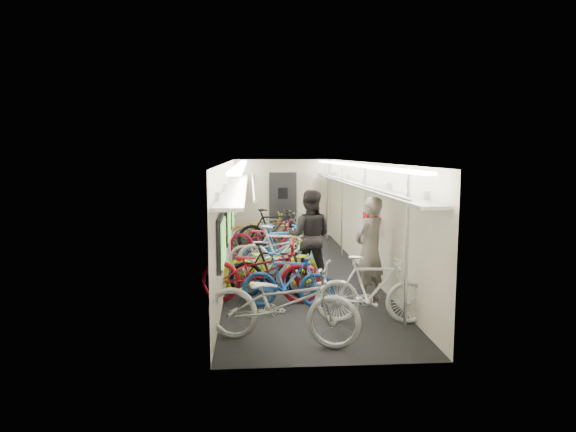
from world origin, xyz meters
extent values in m
plane|color=black|center=(0.00, 0.00, 0.00)|extent=(10.00, 10.00, 0.00)
plane|color=white|center=(0.00, 0.00, 2.40)|extent=(10.00, 10.00, 0.00)
plane|color=beige|center=(-1.50, 0.00, 1.20)|extent=(0.00, 10.00, 10.00)
plane|color=beige|center=(1.50, 0.00, 1.20)|extent=(0.00, 10.00, 10.00)
plane|color=beige|center=(0.00, 5.00, 1.20)|extent=(3.00, 0.00, 3.00)
plane|color=beige|center=(0.00, -5.00, 1.20)|extent=(3.00, 0.00, 3.00)
cube|color=black|center=(-1.46, -3.20, 1.25)|extent=(0.06, 1.10, 0.80)
cube|color=#73CB59|center=(-1.42, -3.20, 1.25)|extent=(0.02, 0.96, 0.66)
cube|color=black|center=(-1.46, -1.00, 1.25)|extent=(0.06, 1.10, 0.80)
cube|color=#73CB59|center=(-1.42, -1.00, 1.25)|extent=(0.02, 0.96, 0.66)
cube|color=black|center=(-1.46, 1.20, 1.25)|extent=(0.06, 1.10, 0.80)
cube|color=#73CB59|center=(-1.42, 1.20, 1.25)|extent=(0.02, 0.96, 0.66)
cube|color=black|center=(-1.46, 3.40, 1.25)|extent=(0.06, 1.10, 0.80)
cube|color=#73CB59|center=(-1.42, 3.40, 1.25)|extent=(0.02, 0.96, 0.66)
cube|color=yellow|center=(-1.45, -2.10, 1.30)|extent=(0.02, 0.22, 0.30)
cube|color=yellow|center=(-1.45, 0.10, 1.30)|extent=(0.02, 0.22, 0.30)
cube|color=yellow|center=(-1.45, 2.30, 1.30)|extent=(0.02, 0.22, 0.30)
cube|color=black|center=(0.00, 4.94, 1.00)|extent=(0.85, 0.08, 2.00)
cube|color=#999BA0|center=(-1.28, 0.00, 1.92)|extent=(0.40, 9.70, 0.05)
cube|color=#999BA0|center=(1.28, 0.00, 1.92)|extent=(0.40, 9.70, 0.05)
cylinder|color=silver|center=(-0.95, 0.00, 2.02)|extent=(0.04, 9.70, 0.04)
cylinder|color=silver|center=(0.95, 0.00, 2.02)|extent=(0.04, 9.70, 0.04)
cube|color=white|center=(-1.20, 0.00, 2.34)|extent=(0.18, 9.60, 0.04)
cube|color=white|center=(1.20, 0.00, 2.34)|extent=(0.18, 9.60, 0.04)
cylinder|color=silver|center=(1.25, -3.80, 1.20)|extent=(0.05, 0.05, 2.38)
cylinder|color=silver|center=(1.25, -1.00, 1.20)|extent=(0.05, 0.05, 2.38)
cylinder|color=silver|center=(1.25, 1.50, 1.20)|extent=(0.05, 0.05, 2.38)
cylinder|color=silver|center=(1.25, 4.00, 1.20)|extent=(0.05, 0.05, 2.38)
imported|color=#A3A4A8|center=(-0.58, -4.19, 0.57)|extent=(2.30, 1.45, 1.14)
imported|color=#184695|center=(-0.39, -2.55, 0.47)|extent=(1.61, 0.69, 0.94)
imported|color=maroon|center=(-0.85, -2.23, 0.56)|extent=(2.22, 1.09, 1.12)
imported|color=black|center=(-0.58, -1.99, 0.51)|extent=(1.75, 0.81, 1.01)
imported|color=#B7C412|center=(-0.62, -1.34, 0.49)|extent=(1.98, 1.12, 0.98)
imported|color=white|center=(-0.40, -0.53, 0.55)|extent=(1.91, 0.97, 1.11)
imported|color=silver|center=(-0.58, 0.00, 0.48)|extent=(1.85, 0.75, 0.95)
imported|color=#1D5EAE|center=(-0.35, 0.12, 0.53)|extent=(1.83, 0.96, 1.06)
imported|color=maroon|center=(-0.63, 1.17, 0.51)|extent=(2.06, 1.41, 1.03)
imported|color=black|center=(-0.42, 2.39, 0.58)|extent=(1.99, 0.92, 1.15)
imported|color=#BE7F11|center=(-0.69, 3.02, 0.48)|extent=(1.91, 0.89, 0.97)
imported|color=silver|center=(0.84, -3.48, 0.53)|extent=(1.80, 0.72, 1.05)
imported|color=slate|center=(-0.62, 2.85, 0.46)|extent=(1.75, 0.65, 0.91)
imported|color=#5A5B5E|center=(-0.12, 4.06, 0.45)|extent=(1.80, 1.12, 0.89)
imported|color=slate|center=(1.06, -2.30, 0.93)|extent=(0.80, 0.77, 1.85)
imported|color=black|center=(0.17, -0.85, 0.93)|extent=(1.06, 0.91, 1.87)
cube|color=red|center=(1.31, -1.25, 1.28)|extent=(0.29, 0.23, 0.38)
camera|label=1|loc=(-1.00, -10.96, 2.60)|focal=32.00mm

